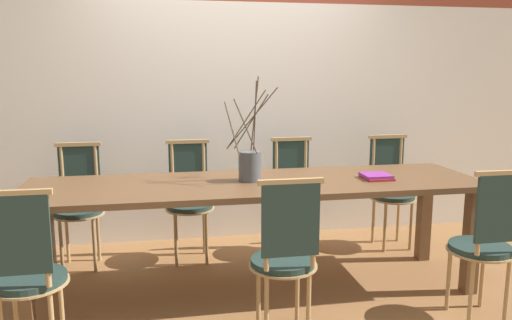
{
  "coord_description": "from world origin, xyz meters",
  "views": [
    {
      "loc": [
        -0.6,
        -3.26,
        1.52
      ],
      "look_at": [
        0.0,
        0.0,
        0.93
      ],
      "focal_mm": 35.0,
      "sensor_mm": 36.0,
      "label": 1
    }
  ],
  "objects_px": {
    "chair_near_center": "(486,240)",
    "chair_far_center": "(294,191)",
    "vase_centerpiece": "(250,164)",
    "dining_table": "(256,195)",
    "book_stack": "(376,176)"
  },
  "relations": [
    {
      "from": "chair_near_center",
      "to": "chair_far_center",
      "type": "bearing_deg",
      "value": 120.54
    },
    {
      "from": "chair_near_center",
      "to": "vase_centerpiece",
      "type": "relative_size",
      "value": 1.37
    },
    {
      "from": "chair_near_center",
      "to": "dining_table",
      "type": "bearing_deg",
      "value": 151.31
    },
    {
      "from": "chair_near_center",
      "to": "book_stack",
      "type": "height_order",
      "value": "chair_near_center"
    },
    {
      "from": "dining_table",
      "to": "chair_near_center",
      "type": "relative_size",
      "value": 3.2
    },
    {
      "from": "book_stack",
      "to": "chair_far_center",
      "type": "bearing_deg",
      "value": 117.25
    },
    {
      "from": "dining_table",
      "to": "vase_centerpiece",
      "type": "relative_size",
      "value": 4.37
    },
    {
      "from": "chair_far_center",
      "to": "vase_centerpiece",
      "type": "height_order",
      "value": "vase_centerpiece"
    },
    {
      "from": "chair_far_center",
      "to": "book_stack",
      "type": "relative_size",
      "value": 4.8
    },
    {
      "from": "dining_table",
      "to": "chair_far_center",
      "type": "relative_size",
      "value": 3.2
    },
    {
      "from": "chair_far_center",
      "to": "book_stack",
      "type": "height_order",
      "value": "chair_far_center"
    },
    {
      "from": "chair_far_center",
      "to": "vase_centerpiece",
      "type": "distance_m",
      "value": 0.91
    },
    {
      "from": "dining_table",
      "to": "chair_far_center",
      "type": "height_order",
      "value": "chair_far_center"
    },
    {
      "from": "chair_near_center",
      "to": "vase_centerpiece",
      "type": "xyz_separation_m",
      "value": [
        -1.31,
        0.73,
        0.37
      ]
    },
    {
      "from": "chair_near_center",
      "to": "book_stack",
      "type": "bearing_deg",
      "value": 124.19
    }
  ]
}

